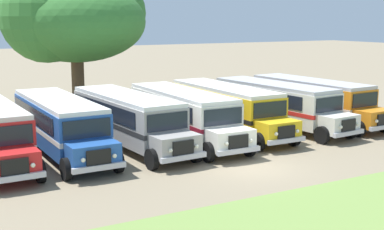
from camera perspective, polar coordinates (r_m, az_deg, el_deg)
The scene contains 8 objects.
ground_plane at distance 24.92m, azimuth 6.32°, elevation -5.69°, with size 220.00×220.00×0.00m, color #84755B.
parked_bus_slot_1 at distance 28.01m, azimuth -14.12°, elevation -0.82°, with size 2.84×10.86×2.82m.
parked_bus_slot_2 at distance 28.88m, azimuth -6.93°, elevation -0.25°, with size 3.29×10.93×2.82m.
parked_bus_slot_3 at distance 30.08m, azimuth -0.93°, elevation 0.25°, with size 2.75×10.85×2.82m.
parked_bus_slot_4 at distance 32.25m, azimuth 3.81°, elevation 0.92°, with size 2.72×10.84×2.82m.
parked_bus_slot_5 at distance 34.11m, azimuth 9.21°, elevation 1.33°, with size 3.60×10.98×2.82m.
parked_bus_slot_6 at distance 36.37m, azimuth 12.99°, elevation 1.76°, with size 3.28×10.93×2.82m.
broad_shade_tree at distance 41.08m, azimuth -12.70°, elevation 10.14°, with size 11.76×11.15×10.37m.
Camera 1 is at (-13.86, -19.54, 6.88)m, focal length 49.11 mm.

